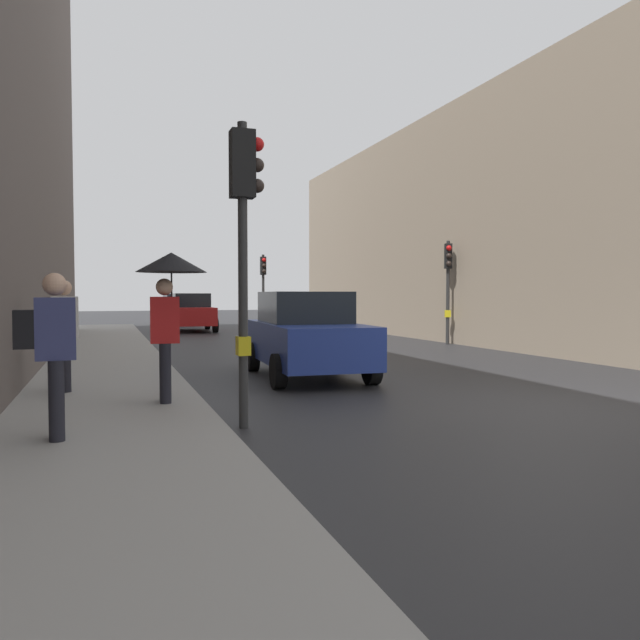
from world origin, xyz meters
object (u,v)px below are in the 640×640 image
traffic_light_far_median (263,278)px  pedestrian_with_umbrella (169,285)px  traffic_light_near_left (244,219)px  car_blue_van (307,335)px  car_dark_suv (180,309)px  pedestrian_with_grey_backpack (51,346)px  car_red_sedan (192,312)px  traffic_light_mid_street (448,273)px  pedestrian_with_black_backpack (62,329)px

traffic_light_far_median → pedestrian_with_umbrella: bearing=-107.7°
pedestrian_with_umbrella → traffic_light_near_left: bearing=-58.6°
car_blue_van → car_dark_suv: 24.24m
pedestrian_with_grey_backpack → car_dark_suv: bearing=81.1°
traffic_light_near_left → car_red_sedan: (2.12, 21.51, -1.78)m
pedestrian_with_umbrella → traffic_light_mid_street: bearing=42.8°
car_dark_suv → pedestrian_with_black_backpack: (-4.70, -25.75, 0.29)m
traffic_light_far_median → car_dark_suv: 8.83m
pedestrian_with_grey_backpack → traffic_light_near_left: bearing=15.7°
pedestrian_with_grey_backpack → pedestrian_with_black_backpack: 3.51m
traffic_light_near_left → car_dark_suv: traffic_light_near_left is taller
traffic_light_far_median → pedestrian_with_grey_backpack: size_ratio=2.02×
traffic_light_mid_street → car_dark_suv: traffic_light_mid_street is taller
pedestrian_with_black_backpack → car_dark_suv: bearing=79.7°
car_dark_suv → pedestrian_with_black_backpack: bearing=-100.3°
car_dark_suv → pedestrian_with_grey_backpack: bearing=-98.9°
pedestrian_with_grey_backpack → car_blue_van: bearing=48.3°
traffic_light_far_median → car_dark_suv: traffic_light_far_median is taller
car_red_sedan → pedestrian_with_black_backpack: pedestrian_with_black_backpack is taller
traffic_light_far_median → car_blue_van: bearing=-100.8°
traffic_light_mid_street → traffic_light_near_left: (-9.35, -10.74, 0.22)m
car_dark_suv → pedestrian_with_umbrella: 27.50m
pedestrian_with_black_backpack → pedestrian_with_grey_backpack: bearing=-88.2°
car_red_sedan → car_blue_van: same height
car_blue_van → pedestrian_with_grey_backpack: bearing=-131.7°
traffic_light_mid_street → traffic_light_near_left: traffic_light_near_left is taller
car_blue_van → traffic_light_far_median: bearing=79.2°
traffic_light_far_median → pedestrian_with_black_backpack: traffic_light_far_median is taller
pedestrian_with_black_backpack → traffic_light_mid_street: bearing=33.9°
pedestrian_with_grey_backpack → pedestrian_with_black_backpack: size_ratio=1.00×
car_dark_suv → pedestrian_with_grey_backpack: 29.61m
car_red_sedan → pedestrian_with_umbrella: bearing=-98.3°
pedestrian_with_black_backpack → car_red_sedan: bearing=76.5°
traffic_light_near_left → car_dark_suv: 28.78m
car_blue_van → pedestrian_with_umbrella: pedestrian_with_umbrella is taller
pedestrian_with_grey_backpack → pedestrian_with_black_backpack: (-0.11, 3.50, 0.00)m
car_red_sedan → pedestrian_with_grey_backpack: size_ratio=2.39×
pedestrian_with_umbrella → pedestrian_with_black_backpack: bearing=134.4°
car_red_sedan → car_dark_suv: same height
pedestrian_with_grey_backpack → car_red_sedan: bearing=78.9°
pedestrian_with_grey_backpack → pedestrian_with_umbrella: bearing=54.0°
traffic_light_far_median → car_blue_van: (-3.07, -16.07, -1.59)m
traffic_light_far_median → pedestrian_with_umbrella: 20.09m
traffic_light_near_left → car_dark_suv: bearing=85.3°
traffic_light_mid_street → traffic_light_far_median: 10.52m
car_blue_van → pedestrian_with_umbrella: (-3.04, -3.06, 0.96)m
traffic_light_far_median → pedestrian_with_black_backpack: bearing=-113.5°
pedestrian_with_grey_backpack → traffic_light_far_median: bearing=70.3°
car_red_sedan → traffic_light_near_left: bearing=-95.6°
pedestrian_with_umbrella → pedestrian_with_grey_backpack: pedestrian_with_umbrella is taller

